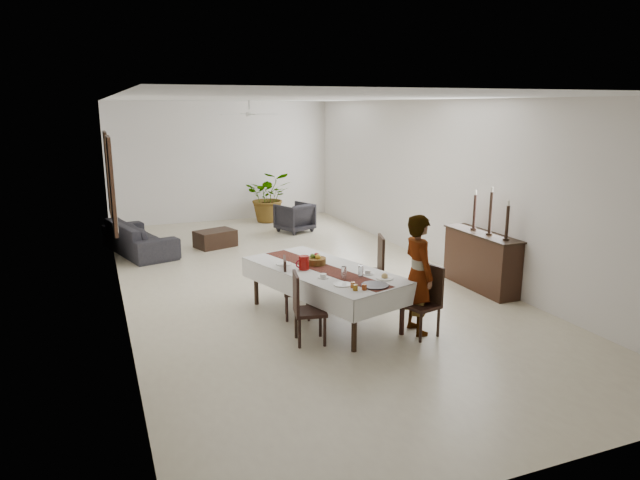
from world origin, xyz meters
The scene contains 87 objects.
floor centered at (0.00, 0.00, 0.00)m, with size 6.00×12.00×0.00m, color beige.
ceiling centered at (0.00, 0.00, 3.20)m, with size 6.00×12.00×0.02m, color silver.
wall_back centered at (0.00, 6.00, 1.60)m, with size 6.00×0.02×3.20m, color white.
wall_front centered at (0.00, -6.00, 1.60)m, with size 6.00×0.02×3.20m, color white.
wall_left centered at (-3.00, 0.00, 1.60)m, with size 0.02×12.00×3.20m, color white.
wall_right centered at (3.00, 0.00, 1.60)m, with size 0.02×12.00×3.20m, color white.
dining_table_top centered at (-0.26, -1.94, 0.73)m, with size 1.01×2.42×0.05m, color black.
table_leg_fl centered at (-0.35, -3.17, 0.35)m, with size 0.07×0.07×0.71m, color black.
table_leg_fr centered at (0.50, -2.91, 0.35)m, with size 0.07×0.07×0.71m, color black.
table_leg_bl centered at (-1.03, -0.97, 0.35)m, with size 0.07×0.07×0.71m, color black.
table_leg_br centered at (-0.18, -0.71, 0.35)m, with size 0.07×0.07×0.71m, color black.
tablecloth_top centered at (-0.26, -1.94, 0.76)m, with size 1.19×2.60×0.01m, color silver.
tablecloth_drape_left centered at (-0.83, -2.11, 0.62)m, with size 0.01×2.60×0.30m, color white.
tablecloth_drape_right centered at (0.30, -1.77, 0.62)m, with size 0.01×2.60×0.30m, color white.
tablecloth_drape_near centered at (0.12, -3.18, 0.62)m, with size 1.19×0.01×0.30m, color white.
tablecloth_drape_far centered at (-0.65, -0.70, 0.62)m, with size 1.19×0.01×0.30m, color silver.
table_runner centered at (-0.26, -1.94, 0.77)m, with size 0.35×2.52×0.00m, color #5D241A.
red_pitcher centered at (-0.55, -1.87, 0.87)m, with size 0.15×0.15×0.20m, color maroon.
pitcher_handle centered at (-0.63, -1.90, 0.87)m, with size 0.12×0.12×0.02m, color maroon.
wine_glass_near centered at (0.04, -2.53, 0.85)m, with size 0.07×0.07×0.17m, color silver.
wine_glass_mid centered at (-0.20, -2.50, 0.85)m, with size 0.07×0.07×0.17m, color white.
teacup_right centered at (0.20, -2.43, 0.80)m, with size 0.09×0.09×0.06m, color white.
saucer_right centered at (0.20, -2.43, 0.77)m, with size 0.15×0.15×0.01m, color silver.
teacup_left centered at (-0.45, -2.37, 0.80)m, with size 0.09×0.09×0.06m, color white.
saucer_left centered at (-0.45, -2.37, 0.77)m, with size 0.15×0.15×0.01m, color white.
plate_near_right centered at (0.32, -2.71, 0.78)m, with size 0.24×0.24×0.02m, color white.
bread_near_right centered at (0.32, -2.71, 0.80)m, with size 0.09×0.09×0.09m, color #DBB46A.
plate_near_left centered at (-0.33, -2.75, 0.78)m, with size 0.24×0.24×0.02m, color white.
plate_far_left centered at (-0.74, -1.51, 0.78)m, with size 0.24×0.24×0.02m, color white.
serving_tray centered at (0.05, -2.95, 0.78)m, with size 0.36×0.36×0.02m, color #38383C.
jam_jar_a centered at (-0.16, -3.05, 0.81)m, with size 0.06×0.06×0.08m, color maroon.
jam_jar_b centered at (-0.27, -3.02, 0.81)m, with size 0.06×0.06×0.08m, color #8D6014.
jam_jar_c centered at (-0.25, -2.91, 0.81)m, with size 0.06×0.06×0.08m, color #9A4C16.
fruit_basket centered at (-0.29, -1.68, 0.82)m, with size 0.30×0.30×0.10m, color brown.
fruit_red centered at (-0.27, -1.66, 0.89)m, with size 0.09×0.09×0.09m, color maroon.
fruit_green centered at (-0.34, -1.67, 0.89)m, with size 0.08×0.08×0.08m, color #4A7121.
fruit_yellow centered at (-0.28, -1.73, 0.89)m, with size 0.08×0.08×0.08m, color gold.
chair_right_near_seat centered at (0.72, -3.03, 0.43)m, with size 0.41×0.41×0.05m, color black.
chair_right_near_leg_fl centered at (0.93, -3.16, 0.20)m, with size 0.04×0.04×0.41m, color black.
chair_right_near_leg_fr centered at (0.84, -2.83, 0.20)m, with size 0.04×0.04×0.41m, color black.
chair_right_near_leg_bl centered at (0.60, -3.24, 0.20)m, with size 0.04×0.04×0.41m, color black.
chair_right_near_leg_br centered at (0.51, -2.91, 0.20)m, with size 0.04×0.04×0.41m, color black.
chair_right_near_back centered at (0.90, -2.99, 0.71)m, with size 0.41×0.04×0.53m, color black.
chair_right_far_seat centered at (0.66, -1.52, 0.48)m, with size 0.46×0.46×0.05m, color black.
chair_right_far_leg_fl centered at (0.78, -1.75, 0.23)m, with size 0.05×0.05×0.45m, color black.
chair_right_far_leg_fr centered at (0.90, -1.40, 0.23)m, with size 0.05×0.05×0.45m, color black.
chair_right_far_leg_bl centered at (0.43, -1.63, 0.23)m, with size 0.05×0.05×0.45m, color black.
chair_right_far_leg_br centered at (0.54, -1.28, 0.23)m, with size 0.05×0.05×0.45m, color black.
chair_right_far_back centered at (0.86, -1.58, 0.79)m, with size 0.46×0.04×0.58m, color black.
chair_left_near_seat centered at (-0.77, -2.68, 0.43)m, with size 0.41×0.41×0.05m, color black.
chair_left_near_leg_fl centered at (-0.90, -2.49, 0.20)m, with size 0.04×0.04×0.40m, color black.
chair_left_near_leg_fr centered at (-0.96, -2.81, 0.20)m, with size 0.04×0.04×0.40m, color black.
chair_left_near_leg_bl centered at (-0.57, -2.56, 0.20)m, with size 0.04×0.04×0.40m, color black.
chair_left_near_leg_br centered at (-0.64, -2.88, 0.20)m, with size 0.04×0.04×0.40m, color black.
chair_left_near_back centered at (-0.95, -2.65, 0.71)m, with size 0.41×0.04×0.52m, color black.
chair_left_far_seat centered at (-0.62, -1.76, 0.41)m, with size 0.39×0.39×0.04m, color black.
chair_left_far_leg_fl centered at (-0.73, -1.56, 0.19)m, with size 0.04×0.04×0.39m, color black.
chair_left_far_leg_fr centered at (-0.82, -1.87, 0.19)m, with size 0.04×0.04×0.39m, color black.
chair_left_far_leg_bl centered at (-0.42, -1.66, 0.19)m, with size 0.04×0.04×0.39m, color black.
chair_left_far_leg_br centered at (-0.51, -1.96, 0.19)m, with size 0.04×0.04×0.39m, color black.
chair_left_far_back centered at (-0.79, -1.71, 0.67)m, with size 0.39×0.04×0.50m, color black.
woman centered at (0.74, -2.89, 0.83)m, with size 0.61×0.40×1.67m, color gray.
sideboard_body centered at (2.78, -1.62, 0.48)m, with size 0.42×1.58×0.95m, color black.
sideboard_top centered at (2.78, -1.62, 0.97)m, with size 0.46×1.65×0.03m, color black.
candlestick_near_base centered at (2.78, -2.20, 1.00)m, with size 0.11×0.11×0.03m, color black.
candlestick_near_shaft centered at (2.78, -2.20, 1.28)m, with size 0.05×0.05×0.53m, color black.
candlestick_near_candle centered at (2.78, -2.20, 1.58)m, with size 0.04×0.04×0.08m, color beige.
candlestick_mid_base centered at (2.78, -1.77, 1.00)m, with size 0.11×0.11×0.03m, color black.
candlestick_mid_shaft centered at (2.78, -1.77, 1.36)m, with size 0.05×0.05×0.69m, color black.
candlestick_mid_candle centered at (2.78, -1.77, 1.74)m, with size 0.04×0.04×0.08m, color beige.
candlestick_far_base centered at (2.78, -1.35, 1.00)m, with size 0.11×0.11×0.03m, color black.
candlestick_far_shaft centered at (2.78, -1.35, 1.30)m, with size 0.05×0.05×0.58m, color black.
candlestick_far_candle centered at (2.78, -1.35, 1.64)m, with size 0.04×0.04×0.08m, color white.
sofa centered at (-2.47, 3.15, 0.34)m, with size 2.29×0.90×0.67m, color #2A282E.
armchair centered at (1.31, 3.88, 0.36)m, with size 0.77×0.79×0.72m, color #28262B.
coffee_table centered at (-0.86, 3.03, 0.19)m, with size 0.84×0.56×0.37m, color black.
potted_plant centered at (1.11, 5.35, 0.68)m, with size 1.23×1.07×1.37m, color #245120.
mirror_frame_near centered at (-2.96, 2.20, 1.60)m, with size 0.06×1.05×1.85m, color black.
mirror_glass_near centered at (-2.92, 2.20, 1.60)m, with size 0.01×0.90×1.70m, color white.
mirror_frame_far centered at (-2.96, 4.30, 1.60)m, with size 0.06×1.05×1.85m, color black.
mirror_glass_far centered at (-2.92, 4.30, 1.60)m, with size 0.01×0.90×1.70m, color silver.
fan_rod centered at (0.00, 3.00, 3.10)m, with size 0.04×0.04×0.20m, color silver.
fan_hub centered at (0.00, 3.00, 2.90)m, with size 0.16×0.16×0.08m, color white.
fan_blade_n centered at (0.00, 3.35, 2.90)m, with size 0.10×0.55×0.01m, color white.
fan_blade_s centered at (0.00, 2.65, 2.90)m, with size 0.10×0.55×0.01m, color silver.
fan_blade_e centered at (0.35, 3.00, 2.90)m, with size 0.55×0.10×0.01m, color silver.
fan_blade_w centered at (-0.35, 3.00, 2.90)m, with size 0.55×0.10×0.01m, color silver.
Camera 1 is at (-3.29, -9.33, 3.09)m, focal length 32.00 mm.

